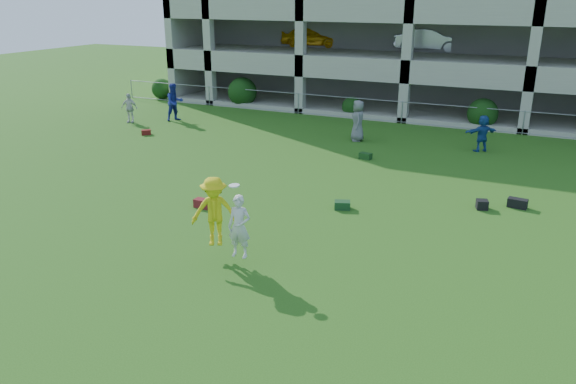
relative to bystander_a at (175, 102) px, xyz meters
The scene contains 15 objects.
ground 18.46m from the bystander_a, 52.07° to the right, with size 100.00×100.00×0.00m, color #235114.
bystander_a is the anchor object (origin of this frame).
bystander_b 2.40m from the bystander_a, 143.27° to the right, with size 0.91×0.38×1.55m, color silver.
bystander_c 10.35m from the bystander_a, ahead, with size 0.93×0.61×1.91m, color slate.
bystander_d 15.87m from the bystander_a, ahead, with size 1.49×0.47×1.60m, color #1E468C.
bag_red_a 13.57m from the bystander_a, 50.74° to the right, with size 0.55×0.30×0.28m, color #551B0E.
bag_green_c 15.43m from the bystander_a, 34.38° to the right, with size 0.50×0.35×0.26m, color #133417.
crate_d 18.14m from the bystander_a, 22.07° to the right, with size 0.35×0.35×0.30m, color black.
bag_black_e 18.88m from the bystander_a, 19.17° to the right, with size 0.60×0.30×0.30m, color black.
bag_red_f 3.46m from the bystander_a, 79.57° to the right, with size 0.45×0.28×0.24m, color #58160F.
bag_green_g 12.01m from the bystander_a, 13.69° to the right, with size 0.50×0.30×0.25m, color #153A15.
frisbee_contest 17.44m from the bystander_a, 50.54° to the right, with size 1.76×1.12×1.98m.
parking_garage 18.07m from the bystander_a, 49.32° to the left, with size 30.00×14.00×12.00m.
fence 12.18m from the bystander_a, 21.51° to the left, with size 36.06×0.06×1.20m.
shrub_row 16.74m from the bystander_a, 17.98° to the left, with size 34.38×2.52×3.50m.
Camera 1 is at (6.89, -10.18, 6.58)m, focal length 35.00 mm.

